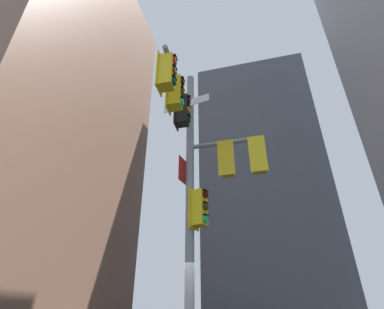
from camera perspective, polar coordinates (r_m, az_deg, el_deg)
The scene contains 3 objects.
building_tower_left at distance 31.05m, azimuth -31.32°, elevation 6.93°, with size 17.92×17.92×34.83m, color brown.
building_mid_block at distance 35.45m, azimuth 13.98°, elevation -6.61°, with size 12.73×12.73×28.74m, color #4C5460.
signal_pole_assembly at distance 8.14m, azimuth 1.05°, elevation -0.59°, with size 3.15×3.25×8.90m.
Camera 1 is at (2.01, -7.53, 1.38)m, focal length 26.77 mm.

